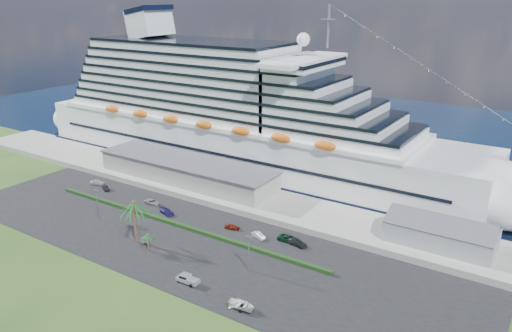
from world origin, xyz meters
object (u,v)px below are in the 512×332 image
Objects in this scene: parked_car_3 at (167,211)px; boat_trailer at (241,304)px; pickup_truck at (187,279)px; cruise_ship at (239,119)px.

boat_trailer reaches higher than parked_car_3.
cruise_ship is at bearing 116.63° from pickup_truck.
parked_car_3 is at bearing 139.54° from pickup_truck.
pickup_truck is 0.85× the size of boat_trailer.
cruise_ship reaches higher than parked_car_3.
parked_car_3 is (6.44, -43.90, -15.84)m from cruise_ship.
boat_trailer is at bearing -54.91° from cruise_ship.
pickup_truck is 14.59m from boat_trailer.
pickup_truck is (33.66, -67.11, -15.57)m from cruise_ship.
boat_trailer is at bearing -103.26° from parked_car_3.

